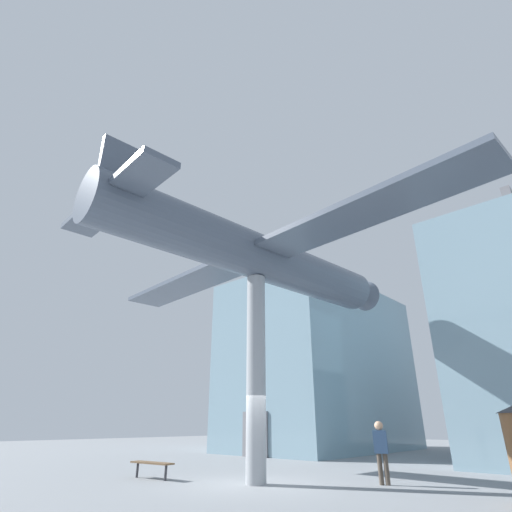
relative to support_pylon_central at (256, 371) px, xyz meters
The scene contains 6 objects.
ground_plane 3.27m from the support_pylon_central, ahead, with size 80.00×80.00×0.00m, color gray.
glass_pavilion_left 16.43m from the support_pylon_central, 115.94° to the left, with size 8.04×13.87×11.15m.
support_pylon_central is the anchor object (origin of this frame).
suspended_airplane 4.12m from the support_pylon_central, 85.55° to the left, with size 16.79×14.04×2.93m.
visitor_person 4.43m from the support_pylon_central, 40.92° to the left, with size 0.45×0.34×1.75m.
plaza_bench 4.64m from the support_pylon_central, 158.17° to the right, with size 1.78×0.59×0.50m.
Camera 1 is at (9.12, -10.00, 1.68)m, focal length 28.00 mm.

